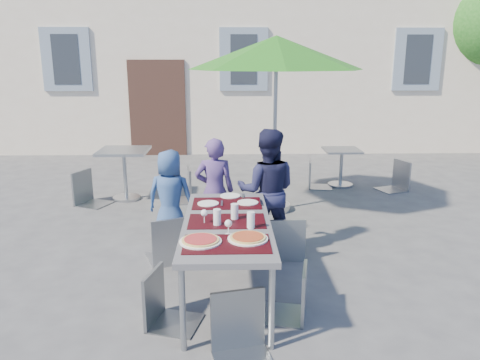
{
  "coord_description": "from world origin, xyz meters",
  "views": [
    {
      "loc": [
        -0.38,
        -3.5,
        2.19
      ],
      "look_at": [
        -0.24,
        1.48,
        0.91
      ],
      "focal_mm": 35.0,
      "sensor_mm": 36.0,
      "label": 1
    }
  ],
  "objects_px": {
    "child_1": "(215,191)",
    "bg_chair_l_0": "(86,167)",
    "patio_umbrella": "(276,54)",
    "bg_chair_r_0": "(182,164)",
    "chair_2": "(286,212)",
    "cafe_table_0": "(124,164)",
    "pizza_near_left": "(200,240)",
    "chair_4": "(294,262)",
    "child_0": "(170,197)",
    "pizza_near_right": "(248,238)",
    "bg_chair_l_1": "(316,158)",
    "chair_0": "(169,210)",
    "chair_1": "(234,218)",
    "chair_5": "(241,289)",
    "cafe_table_1": "(341,162)",
    "bg_chair_r_1": "(398,158)",
    "dining_table": "(227,227)",
    "child_2": "(267,191)",
    "chair_3": "(163,267)"
  },
  "relations": [
    {
      "from": "child_1",
      "to": "bg_chair_l_0",
      "type": "xyz_separation_m",
      "value": [
        -2.02,
        1.63,
        -0.07
      ]
    },
    {
      "from": "patio_umbrella",
      "to": "bg_chair_r_0",
      "type": "bearing_deg",
      "value": 160.37
    },
    {
      "from": "chair_2",
      "to": "cafe_table_0",
      "type": "xyz_separation_m",
      "value": [
        -2.3,
        2.39,
        0.04
      ]
    },
    {
      "from": "patio_umbrella",
      "to": "child_1",
      "type": "bearing_deg",
      "value": -124.33
    },
    {
      "from": "pizza_near_left",
      "to": "bg_chair_l_0",
      "type": "height_order",
      "value": "bg_chair_l_0"
    },
    {
      "from": "chair_4",
      "to": "child_0",
      "type": "bearing_deg",
      "value": 125.28
    },
    {
      "from": "pizza_near_right",
      "to": "bg_chair_l_1",
      "type": "distance_m",
      "value": 4.57
    },
    {
      "from": "cafe_table_0",
      "to": "patio_umbrella",
      "type": "bearing_deg",
      "value": -15.18
    },
    {
      "from": "chair_0",
      "to": "chair_1",
      "type": "height_order",
      "value": "chair_0"
    },
    {
      "from": "chair_0",
      "to": "chair_2",
      "type": "xyz_separation_m",
      "value": [
        1.29,
        0.08,
        -0.06
      ]
    },
    {
      "from": "pizza_near_right",
      "to": "chair_0",
      "type": "xyz_separation_m",
      "value": [
        -0.8,
        1.24,
        -0.16
      ]
    },
    {
      "from": "child_1",
      "to": "chair_2",
      "type": "relative_size",
      "value": 1.4
    },
    {
      "from": "child_1",
      "to": "chair_0",
      "type": "height_order",
      "value": "child_1"
    },
    {
      "from": "pizza_near_right",
      "to": "chair_0",
      "type": "relative_size",
      "value": 0.33
    },
    {
      "from": "chair_5",
      "to": "patio_umbrella",
      "type": "height_order",
      "value": "patio_umbrella"
    },
    {
      "from": "bg_chair_l_0",
      "to": "cafe_table_1",
      "type": "height_order",
      "value": "bg_chair_l_0"
    },
    {
      "from": "chair_0",
      "to": "bg_chair_r_0",
      "type": "bearing_deg",
      "value": 91.86
    },
    {
      "from": "pizza_near_left",
      "to": "chair_4",
      "type": "bearing_deg",
      "value": 8.12
    },
    {
      "from": "bg_chair_l_0",
      "to": "bg_chair_r_1",
      "type": "xyz_separation_m",
      "value": [
        5.11,
        0.69,
        -0.02
      ]
    },
    {
      "from": "child_1",
      "to": "chair_1",
      "type": "distance_m",
      "value": 0.6
    },
    {
      "from": "dining_table",
      "to": "child_2",
      "type": "relative_size",
      "value": 1.28
    },
    {
      "from": "bg_chair_r_0",
      "to": "bg_chair_l_1",
      "type": "height_order",
      "value": "bg_chair_r_0"
    },
    {
      "from": "chair_2",
      "to": "bg_chair_r_0",
      "type": "height_order",
      "value": "bg_chair_r_0"
    },
    {
      "from": "child_1",
      "to": "bg_chair_r_1",
      "type": "bearing_deg",
      "value": -144.13
    },
    {
      "from": "dining_table",
      "to": "patio_umbrella",
      "type": "relative_size",
      "value": 0.73
    },
    {
      "from": "chair_5",
      "to": "bg_chair_r_1",
      "type": "xyz_separation_m",
      "value": [
        2.83,
        4.66,
        0.0
      ]
    },
    {
      "from": "dining_table",
      "to": "chair_4",
      "type": "relative_size",
      "value": 2.08
    },
    {
      "from": "pizza_near_left",
      "to": "chair_5",
      "type": "bearing_deg",
      "value": -54.91
    },
    {
      "from": "child_0",
      "to": "patio_umbrella",
      "type": "xyz_separation_m",
      "value": [
        1.38,
        1.23,
        1.69
      ]
    },
    {
      "from": "bg_chair_l_0",
      "to": "cafe_table_1",
      "type": "distance_m",
      "value": 4.32
    },
    {
      "from": "pizza_near_left",
      "to": "chair_4",
      "type": "relative_size",
      "value": 0.39
    },
    {
      "from": "cafe_table_0",
      "to": "pizza_near_right",
      "type": "bearing_deg",
      "value": -64.0
    },
    {
      "from": "chair_2",
      "to": "pizza_near_right",
      "type": "bearing_deg",
      "value": -110.29
    },
    {
      "from": "chair_2",
      "to": "bg_chair_r_0",
      "type": "distance_m",
      "value": 2.64
    },
    {
      "from": "chair_3",
      "to": "cafe_table_1",
      "type": "relative_size",
      "value": 1.36
    },
    {
      "from": "chair_2",
      "to": "chair_3",
      "type": "height_order",
      "value": "chair_2"
    },
    {
      "from": "dining_table",
      "to": "chair_4",
      "type": "xyz_separation_m",
      "value": [
        0.57,
        -0.4,
        -0.18
      ]
    },
    {
      "from": "dining_table",
      "to": "child_1",
      "type": "height_order",
      "value": "child_1"
    },
    {
      "from": "child_2",
      "to": "chair_5",
      "type": "xyz_separation_m",
      "value": [
        -0.36,
        -2.08,
        -0.16
      ]
    },
    {
      "from": "chair_3",
      "to": "cafe_table_1",
      "type": "xyz_separation_m",
      "value": [
        2.57,
        4.47,
        -0.1
      ]
    },
    {
      "from": "dining_table",
      "to": "child_2",
      "type": "bearing_deg",
      "value": 67.42
    },
    {
      "from": "dining_table",
      "to": "bg_chair_l_1",
      "type": "xyz_separation_m",
      "value": [
        1.55,
        3.89,
        -0.17
      ]
    },
    {
      "from": "pizza_near_right",
      "to": "bg_chair_r_1",
      "type": "xyz_separation_m",
      "value": [
        2.76,
        4.15,
        -0.2
      ]
    },
    {
      "from": "chair_4",
      "to": "cafe_table_1",
      "type": "height_order",
      "value": "chair_4"
    },
    {
      "from": "chair_2",
      "to": "chair_4",
      "type": "relative_size",
      "value": 1.05
    },
    {
      "from": "child_0",
      "to": "bg_chair_r_0",
      "type": "xyz_separation_m",
      "value": [
        -0.02,
        1.73,
        0.02
      ]
    },
    {
      "from": "chair_0",
      "to": "pizza_near_right",
      "type": "bearing_deg",
      "value": -57.14
    },
    {
      "from": "chair_0",
      "to": "cafe_table_1",
      "type": "distance_m",
      "value": 4.18
    },
    {
      "from": "dining_table",
      "to": "bg_chair_l_0",
      "type": "height_order",
      "value": "bg_chair_l_0"
    },
    {
      "from": "child_0",
      "to": "cafe_table_1",
      "type": "xyz_separation_m",
      "value": [
        2.72,
        2.62,
        -0.16
      ]
    }
  ]
}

